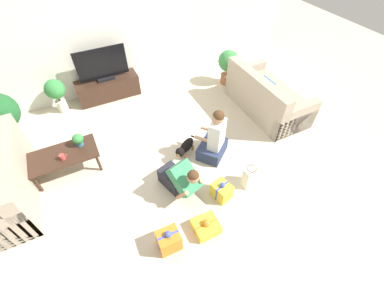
% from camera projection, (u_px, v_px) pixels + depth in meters
% --- Properties ---
extents(ground_plane, '(16.00, 16.00, 0.00)m').
position_uv_depth(ground_plane, '(166.00, 164.00, 4.39)').
color(ground_plane, beige).
extents(wall_back, '(8.40, 0.06, 2.60)m').
position_uv_depth(wall_back, '(110.00, 30.00, 5.07)').
color(wall_back, white).
rests_on(wall_back, ground_plane).
extents(sofa_left, '(0.91, 1.75, 0.87)m').
position_uv_depth(sofa_left, '(0.00, 185.00, 3.72)').
color(sofa_left, tan).
rests_on(sofa_left, ground_plane).
extents(sofa_right, '(0.91, 1.75, 0.87)m').
position_uv_depth(sofa_right, '(266.00, 98.00, 5.20)').
color(sofa_right, tan).
rests_on(sofa_right, ground_plane).
extents(coffee_table, '(1.05, 0.55, 0.40)m').
position_uv_depth(coffee_table, '(63.00, 156.00, 4.04)').
color(coffee_table, '#382319').
rests_on(coffee_table, ground_plane).
extents(tv_console, '(1.29, 0.41, 0.45)m').
position_uv_depth(tv_console, '(109.00, 88.00, 5.57)').
color(tv_console, '#382319').
rests_on(tv_console, ground_plane).
extents(tv, '(1.01, 0.20, 0.67)m').
position_uv_depth(tv, '(102.00, 66.00, 5.19)').
color(tv, black).
rests_on(tv, tv_console).
extents(potted_plant_back_left, '(0.39, 0.39, 0.73)m').
position_uv_depth(potted_plant_back_left, '(56.00, 92.00, 5.05)').
color(potted_plant_back_left, beige).
rests_on(potted_plant_back_left, ground_plane).
extents(potted_plant_corner_right, '(0.46, 0.46, 0.79)m').
position_uv_depth(potted_plant_corner_right, '(228.00, 64.00, 5.77)').
color(potted_plant_corner_right, '#A36042').
rests_on(potted_plant_corner_right, ground_plane).
extents(person_kneeling, '(0.51, 0.79, 0.74)m').
position_uv_depth(person_kneeling, '(180.00, 178.00, 3.80)').
color(person_kneeling, '#23232D').
rests_on(person_kneeling, ground_plane).
extents(person_sitting, '(0.66, 0.64, 0.98)m').
position_uv_depth(person_sitting, '(214.00, 140.00, 4.29)').
color(person_sitting, '#283351').
rests_on(person_sitting, ground_plane).
extents(dog, '(0.49, 0.37, 0.31)m').
position_uv_depth(dog, '(185.00, 147.00, 4.40)').
color(dog, black).
rests_on(dog, ground_plane).
extents(gift_box_a, '(0.29, 0.26, 0.38)m').
position_uv_depth(gift_box_a, '(169.00, 240.00, 3.32)').
color(gift_box_a, orange).
rests_on(gift_box_a, ground_plane).
extents(gift_box_b, '(0.34, 0.31, 0.23)m').
position_uv_depth(gift_box_b, '(206.00, 226.00, 3.53)').
color(gift_box_b, yellow).
rests_on(gift_box_b, ground_plane).
extents(gift_box_c, '(0.30, 0.33, 0.32)m').
position_uv_depth(gift_box_c, '(222.00, 191.00, 3.87)').
color(gift_box_c, yellow).
rests_on(gift_box_c, ground_plane).
extents(gift_bag_a, '(0.26, 0.18, 0.40)m').
position_uv_depth(gift_bag_a, '(250.00, 176.00, 3.98)').
color(gift_bag_a, white).
rests_on(gift_bag_a, ground_plane).
extents(mug, '(0.12, 0.08, 0.09)m').
position_uv_depth(mug, '(62.00, 157.00, 3.92)').
color(mug, '#B23D38').
rests_on(mug, coffee_table).
extents(tabletop_plant, '(0.17, 0.17, 0.22)m').
position_uv_depth(tabletop_plant, '(78.00, 140.00, 4.06)').
color(tabletop_plant, '#336B84').
rests_on(tabletop_plant, coffee_table).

